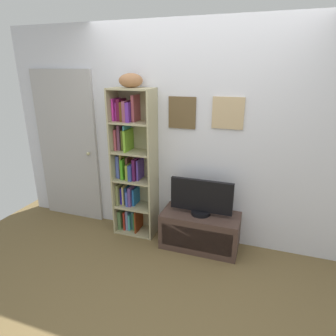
{
  "coord_description": "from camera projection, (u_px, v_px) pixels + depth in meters",
  "views": [
    {
      "loc": [
        0.76,
        -2.02,
        2.0
      ],
      "look_at": [
        -0.23,
        0.85,
        0.95
      ],
      "focal_mm": 31.04,
      "sensor_mm": 36.0,
      "label": 1
    }
  ],
  "objects": [
    {
      "name": "door",
      "position": [
        68.0,
        148.0,
        3.86
      ],
      "size": [
        0.89,
        0.09,
        1.99
      ],
      "color": "#A8A5A4",
      "rests_on": "ground"
    },
    {
      "name": "football",
      "position": [
        131.0,
        81.0,
        3.15
      ],
      "size": [
        0.3,
        0.28,
        0.15
      ],
      "primitive_type": "ellipsoid",
      "rotation": [
        0.0,
        0.0,
        0.61
      ],
      "color": "#95623D",
      "rests_on": "bookshelf"
    },
    {
      "name": "tv_stand",
      "position": [
        200.0,
        230.0,
        3.37
      ],
      "size": [
        0.88,
        0.42,
        0.43
      ],
      "color": "#45312A",
      "rests_on": "ground"
    },
    {
      "name": "bookshelf",
      "position": [
        132.0,
        167.0,
        3.52
      ],
      "size": [
        0.51,
        0.29,
        1.79
      ],
      "color": "tan",
      "rests_on": "ground"
    },
    {
      "name": "back_wall",
      "position": [
        195.0,
        138.0,
        3.3
      ],
      "size": [
        4.8,
        0.08,
        2.49
      ],
      "color": "silver",
      "rests_on": "ground"
    },
    {
      "name": "television",
      "position": [
        201.0,
        198.0,
        3.24
      ],
      "size": [
        0.7,
        0.22,
        0.41
      ],
      "color": "black",
      "rests_on": "tv_stand"
    },
    {
      "name": "ground",
      "position": [
        162.0,
        297.0,
        2.7
      ],
      "size": [
        5.2,
        5.2,
        0.04
      ],
      "primitive_type": "cube",
      "color": "brown"
    }
  ]
}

